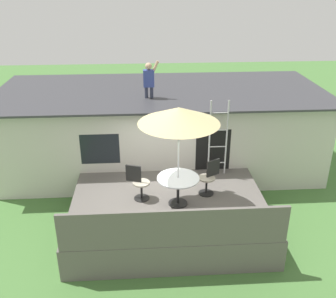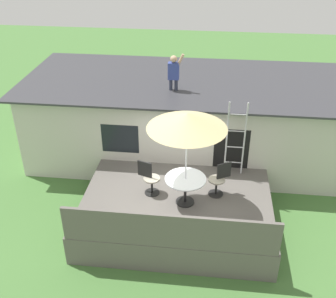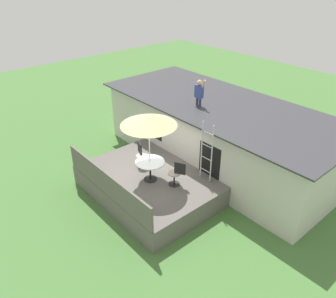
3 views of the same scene
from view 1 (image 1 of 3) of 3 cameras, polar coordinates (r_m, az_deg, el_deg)
ground_plane at (r=10.44m, az=0.06°, el=-11.18°), size 40.00×40.00×0.00m
house at (r=12.97m, az=-1.00°, el=3.04°), size 10.50×4.50×2.67m
deck at (r=10.22m, az=0.06°, el=-9.36°), size 4.93×3.79×0.80m
deck_railing at (r=8.22m, az=0.95°, el=-11.62°), size 4.83×0.08×0.90m
patio_table at (r=9.54m, az=1.49°, el=-5.06°), size 1.04×1.04×0.74m
patio_umbrella at (r=8.81m, az=1.62°, el=4.95°), size 1.90×1.90×2.54m
step_ladder at (r=10.84m, az=7.37°, el=1.55°), size 0.52×0.04×2.20m
person_figure at (r=11.57m, az=-2.80°, el=10.43°), size 0.47×0.20×1.11m
patio_chair_left at (r=9.86m, az=-4.35°, el=-4.94°), size 0.61×0.44×0.92m
patio_chair_right at (r=10.12m, az=6.04°, el=-4.18°), size 0.58×0.44×0.92m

